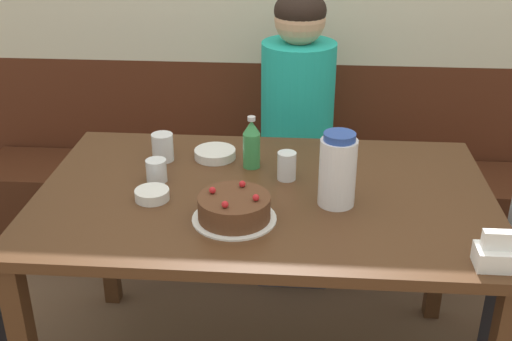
% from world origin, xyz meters
% --- Properties ---
extents(bench_seat, '(2.73, 0.38, 0.43)m').
position_xyz_m(bench_seat, '(0.00, 0.83, 0.21)').
color(bench_seat, '#472314').
rests_on(bench_seat, ground_plane).
extents(dining_table, '(1.44, 0.90, 0.76)m').
position_xyz_m(dining_table, '(0.00, 0.00, 0.67)').
color(dining_table, '#4C2D19').
rests_on(dining_table, ground_plane).
extents(birthday_cake, '(0.25, 0.25, 0.09)m').
position_xyz_m(birthday_cake, '(-0.08, -0.18, 0.79)').
color(birthday_cake, white).
rests_on(birthday_cake, dining_table).
extents(water_pitcher, '(0.11, 0.11, 0.23)m').
position_xyz_m(water_pitcher, '(0.22, -0.06, 0.87)').
color(water_pitcher, white).
rests_on(water_pitcher, dining_table).
extents(soju_bottle, '(0.06, 0.06, 0.18)m').
position_xyz_m(soju_bottle, '(-0.06, 0.18, 0.84)').
color(soju_bottle, '#388E4C').
rests_on(soju_bottle, dining_table).
extents(napkin_holder, '(0.11, 0.08, 0.11)m').
position_xyz_m(napkin_holder, '(0.62, -0.37, 0.80)').
color(napkin_holder, white).
rests_on(napkin_holder, dining_table).
extents(bowl_soup_white, '(0.11, 0.11, 0.03)m').
position_xyz_m(bowl_soup_white, '(-0.34, -0.08, 0.77)').
color(bowl_soup_white, white).
rests_on(bowl_soup_white, dining_table).
extents(bowl_rice_small, '(0.15, 0.15, 0.03)m').
position_xyz_m(bowl_rice_small, '(-0.19, 0.25, 0.77)').
color(bowl_rice_small, white).
rests_on(bowl_rice_small, dining_table).
extents(glass_water_tall, '(0.08, 0.08, 0.10)m').
position_xyz_m(glass_water_tall, '(-0.37, 0.22, 0.81)').
color(glass_water_tall, silver).
rests_on(glass_water_tall, dining_table).
extents(glass_tumbler_short, '(0.07, 0.07, 0.07)m').
position_xyz_m(glass_tumbler_short, '(-0.36, 0.05, 0.79)').
color(glass_tumbler_short, silver).
rests_on(glass_tumbler_short, dining_table).
extents(glass_shot_small, '(0.06, 0.06, 0.09)m').
position_xyz_m(glass_shot_small, '(0.07, 0.10, 0.80)').
color(glass_shot_small, silver).
rests_on(glass_shot_small, dining_table).
extents(person_pale_blue_shirt, '(0.30, 0.34, 1.26)m').
position_xyz_m(person_pale_blue_shirt, '(0.09, 0.71, 0.60)').
color(person_pale_blue_shirt, '#33333D').
rests_on(person_pale_blue_shirt, ground_plane).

